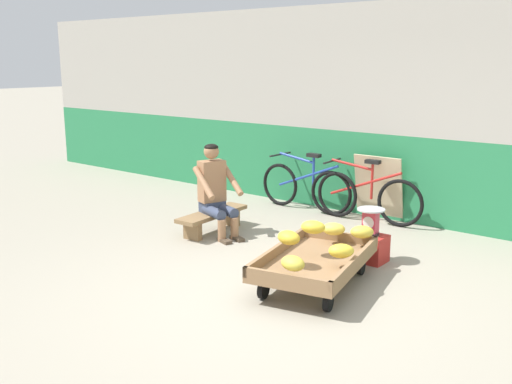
{
  "coord_description": "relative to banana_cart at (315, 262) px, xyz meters",
  "views": [
    {
      "loc": [
        3.05,
        -4.06,
        2.16
      ],
      "look_at": [
        -0.83,
        0.81,
        0.75
      ],
      "focal_mm": 41.15,
      "sensor_mm": 36.0,
      "label": 1
    }
  ],
  "objects": [
    {
      "name": "back_wall",
      "position": [
        -0.14,
        2.85,
        1.22
      ],
      "size": [
        16.0,
        0.3,
        2.92
      ],
      "color": "#287F4C",
      "rests_on": "ground"
    },
    {
      "name": "banana_pile",
      "position": [
        0.04,
        0.06,
        0.23
      ],
      "size": [
        0.73,
        1.49,
        0.27
      ],
      "color": "gold",
      "rests_on": "banana_cart"
    },
    {
      "name": "low_bench",
      "position": [
        -2.02,
        0.72,
        -0.04
      ],
      "size": [
        0.36,
        1.12,
        0.27
      ],
      "color": "olive",
      "rests_on": "ground"
    },
    {
      "name": "weighing_scale",
      "position": [
        0.07,
        0.98,
        0.21
      ],
      "size": [
        0.3,
        0.3,
        0.29
      ],
      "color": "#28282D",
      "rests_on": "plastic_crate"
    },
    {
      "name": "plastic_crate",
      "position": [
        0.07,
        0.98,
        -0.09
      ],
      "size": [
        0.36,
        0.28,
        0.3
      ],
      "color": "red",
      "rests_on": "ground"
    },
    {
      "name": "bicycle_near_left",
      "position": [
        -1.69,
        2.39,
        0.11
      ],
      "size": [
        1.66,
        0.48,
        0.86
      ],
      "color": "black",
      "rests_on": "ground"
    },
    {
      "name": "vendor_seated",
      "position": [
        -1.94,
        0.69,
        0.33
      ],
      "size": [
        0.73,
        0.6,
        1.14
      ],
      "color": "#9E704C",
      "rests_on": "ground"
    },
    {
      "name": "sign_board",
      "position": [
        -0.68,
        2.64,
        0.2
      ],
      "size": [
        0.7,
        0.19,
        0.89
      ],
      "color": "#C6B289",
      "rests_on": "ground"
    },
    {
      "name": "banana_cart",
      "position": [
        0.0,
        0.0,
        0.0
      ],
      "size": [
        1.13,
        1.59,
        0.36
      ],
      "color": "#8E6B47",
      "rests_on": "ground"
    },
    {
      "name": "shopping_bag",
      "position": [
        0.01,
        0.65,
        -0.12
      ],
      "size": [
        0.18,
        0.12,
        0.24
      ],
      "primitive_type": "cube",
      "color": "green",
      "rests_on": "ground"
    },
    {
      "name": "bicycle_far_left",
      "position": [
        -0.78,
        2.42,
        0.11
      ],
      "size": [
        1.66,
        0.48,
        0.86
      ],
      "color": "black",
      "rests_on": "ground"
    },
    {
      "name": "ground_plane",
      "position": [
        -0.14,
        -0.51,
        -0.24
      ],
      "size": [
        80.0,
        80.0,
        0.0
      ],
      "primitive_type": "plane",
      "color": "gray"
    }
  ]
}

